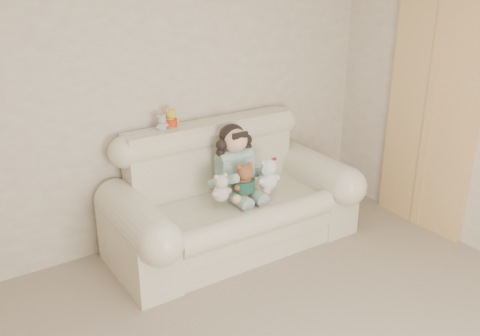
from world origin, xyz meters
name	(u,v)px	position (x,y,z in m)	size (l,w,h in m)	color
wall_back	(142,95)	(0.00, 2.50, 1.30)	(4.50, 4.50, 0.00)	beige
sofa	(233,190)	(0.55, 2.00, 0.52)	(2.10, 0.95, 1.03)	beige
door_panel	(431,115)	(2.22, 1.40, 1.05)	(0.06, 0.90, 2.10)	tan
seated_child	(235,161)	(0.62, 2.08, 0.74)	(0.39, 0.47, 0.64)	#266D55
brown_teddy	(244,177)	(0.59, 1.88, 0.67)	(0.22, 0.17, 0.34)	brown
white_cat	(268,171)	(0.82, 1.88, 0.67)	(0.22, 0.17, 0.34)	white
cream_teddy	(221,185)	(0.37, 1.90, 0.64)	(0.18, 0.14, 0.28)	silver
yellow_mini_bear	(171,117)	(0.19, 2.39, 1.11)	(0.13, 0.10, 0.21)	yellow
grey_mini_plush	(162,122)	(0.10, 2.36, 1.10)	(0.11, 0.08, 0.17)	#AAAAB0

